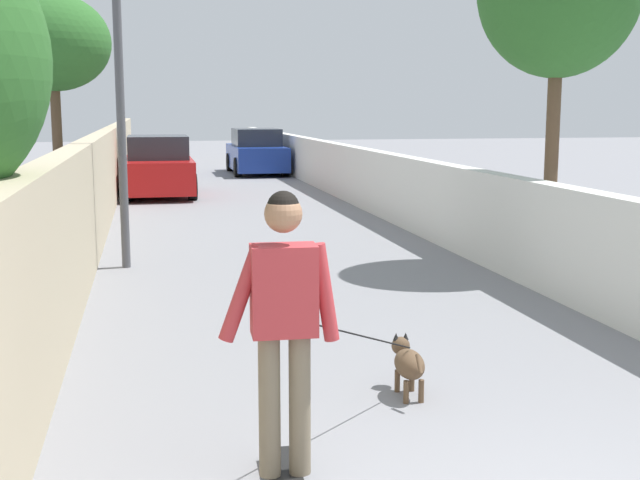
{
  "coord_description": "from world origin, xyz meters",
  "views": [
    {
      "loc": [
        -3.18,
        1.94,
        2.25
      ],
      "look_at": [
        4.39,
        0.36,
        1.0
      ],
      "focal_mm": 46.11,
      "sensor_mm": 36.0,
      "label": 1
    }
  ],
  "objects_px": {
    "tree_left_far": "(53,43)",
    "car_near": "(159,168)",
    "dog": "(408,362)",
    "skateboard": "(285,476)",
    "lamp_post": "(118,48)",
    "person_skateboarder": "(284,311)",
    "car_far": "(256,153)"
  },
  "relations": [
    {
      "from": "lamp_post",
      "to": "skateboard",
      "type": "relative_size",
      "value": 5.57
    },
    {
      "from": "person_skateboarder",
      "to": "dog",
      "type": "distance_m",
      "value": 1.99
    },
    {
      "from": "tree_left_far",
      "to": "car_near",
      "type": "xyz_separation_m",
      "value": [
        -0.64,
        -2.53,
        -3.14
      ]
    },
    {
      "from": "tree_left_far",
      "to": "car_near",
      "type": "height_order",
      "value": "tree_left_far"
    },
    {
      "from": "tree_left_far",
      "to": "car_far",
      "type": "xyz_separation_m",
      "value": [
        6.01,
        -5.92,
        -3.14
      ]
    },
    {
      "from": "tree_left_far",
      "to": "car_near",
      "type": "relative_size",
      "value": 1.33
    },
    {
      "from": "dog",
      "to": "car_far",
      "type": "relative_size",
      "value": 0.4
    },
    {
      "from": "lamp_post",
      "to": "dog",
      "type": "xyz_separation_m",
      "value": [
        -5.88,
        -2.3,
        -2.78
      ]
    },
    {
      "from": "car_near",
      "to": "person_skateboarder",
      "type": "bearing_deg",
      "value": -178.31
    },
    {
      "from": "skateboard",
      "to": "car_near",
      "type": "xyz_separation_m",
      "value": [
        16.97,
        0.5,
        0.65
      ]
    },
    {
      "from": "lamp_post",
      "to": "car_near",
      "type": "bearing_deg",
      "value": -3.53
    },
    {
      "from": "lamp_post",
      "to": "car_near",
      "type": "relative_size",
      "value": 1.17
    },
    {
      "from": "tree_left_far",
      "to": "skateboard",
      "type": "relative_size",
      "value": 6.31
    },
    {
      "from": "car_near",
      "to": "dog",
      "type": "bearing_deg",
      "value": -173.78
    },
    {
      "from": "dog",
      "to": "car_near",
      "type": "bearing_deg",
      "value": 6.22
    },
    {
      "from": "lamp_post",
      "to": "skateboard",
      "type": "height_order",
      "value": "lamp_post"
    },
    {
      "from": "lamp_post",
      "to": "person_skateboarder",
      "type": "height_order",
      "value": "lamp_post"
    },
    {
      "from": "skateboard",
      "to": "car_near",
      "type": "bearing_deg",
      "value": 1.69
    },
    {
      "from": "skateboard",
      "to": "person_skateboarder",
      "type": "distance_m",
      "value": 1.02
    },
    {
      "from": "lamp_post",
      "to": "skateboard",
      "type": "xyz_separation_m",
      "value": [
        -7.24,
        -1.1,
        -2.99
      ]
    },
    {
      "from": "skateboard",
      "to": "person_skateboarder",
      "type": "height_order",
      "value": "person_skateboarder"
    },
    {
      "from": "dog",
      "to": "car_near",
      "type": "relative_size",
      "value": 0.44
    },
    {
      "from": "skateboard",
      "to": "lamp_post",
      "type": "bearing_deg",
      "value": 8.63
    },
    {
      "from": "skateboard",
      "to": "car_far",
      "type": "bearing_deg",
      "value": -6.99
    },
    {
      "from": "car_near",
      "to": "lamp_post",
      "type": "bearing_deg",
      "value": 176.47
    },
    {
      "from": "lamp_post",
      "to": "dog",
      "type": "relative_size",
      "value": 2.68
    },
    {
      "from": "skateboard",
      "to": "car_near",
      "type": "relative_size",
      "value": 0.21
    },
    {
      "from": "tree_left_far",
      "to": "dog",
      "type": "xyz_separation_m",
      "value": [
        -16.24,
        -4.23,
        -3.58
      ]
    },
    {
      "from": "person_skateboarder",
      "to": "tree_left_far",
      "type": "bearing_deg",
      "value": 9.75
    },
    {
      "from": "skateboard",
      "to": "car_far",
      "type": "xyz_separation_m",
      "value": [
        23.62,
        -2.89,
        0.65
      ]
    },
    {
      "from": "tree_left_far",
      "to": "car_far",
      "type": "relative_size",
      "value": 1.21
    },
    {
      "from": "tree_left_far",
      "to": "skateboard",
      "type": "xyz_separation_m",
      "value": [
        -17.61,
        -3.03,
        -3.79
      ]
    }
  ]
}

